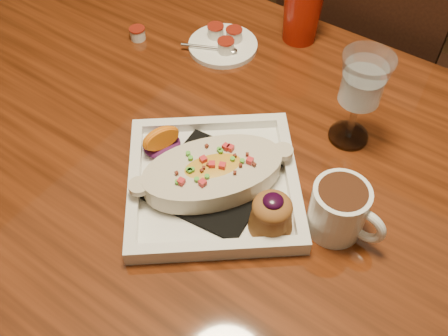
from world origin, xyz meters
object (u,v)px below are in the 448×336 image
Objects in this scene: red_tumbler at (302,10)px; plate at (217,180)px; coffee_mug at (340,209)px; chair_far at (357,72)px; goblet at (362,85)px; saucer at (223,43)px; table at (227,189)px.

plate is at bearing -77.37° from red_tumbler.
red_tumbler is (-0.10, 0.44, 0.04)m from plate.
plate is 0.20m from coffee_mug.
chair_far is 5.26× the size of goblet.
coffee_mug is 0.82× the size of saucer.
coffee_mug reaches higher than saucer.
saucer reaches higher than table.
plate is 0.38m from saucer.
coffee_mug is 0.87× the size of red_tumbler.
coffee_mug is (0.22, -0.66, 0.29)m from chair_far.
table is at bearing -133.70° from goblet.
chair_far is at bearing 64.88° from saucer.
saucer is at bearing 166.10° from goblet.
saucer is (-0.18, 0.24, 0.11)m from table.
table is 0.31m from goblet.
coffee_mug is at bearing -33.60° from saucer.
red_tumbler is at bearing 46.85° from saucer.
table is 12.42× the size of coffee_mug.
chair_far reaches higher than red_tumbler.
goblet is at bearing 23.57° from plate.
plate is at bearing -163.15° from coffee_mug.
coffee_mug reaches higher than plate.
goblet is at bearing 113.28° from coffee_mug.
coffee_mug is at bearing -53.63° from red_tumbler.
coffee_mug is at bearing 108.63° from chair_far.
coffee_mug reaches higher than table.
table is 0.15m from plate.
plate is at bearing 92.56° from chair_far.
chair_far reaches higher than plate.
chair_far is 0.41m from red_tumbler.
saucer is (-0.18, -0.39, 0.25)m from chair_far.
chair_far is 6.35× the size of saucer.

